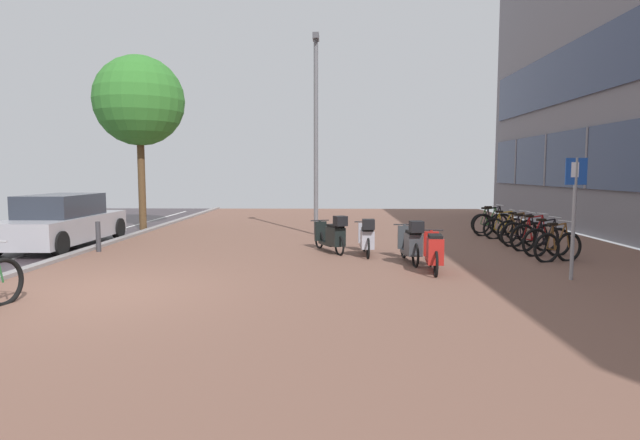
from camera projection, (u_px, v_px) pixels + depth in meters
The scene contains 18 objects.
ground at pixel (183, 295), 8.71m from camera, with size 21.00×40.00×0.13m.
bicycle_rack_00 at pixel (558, 247), 11.81m from camera, with size 1.27×0.52×0.97m.
bicycle_rack_01 at pixel (547, 242), 12.60m from camera, with size 1.33×0.48×1.00m.
bicycle_rack_02 at pixel (534, 237), 13.39m from camera, with size 1.37×0.48×1.02m.
bicycle_rack_03 at pixel (524, 234), 14.18m from camera, with size 1.33×0.48×0.98m.
bicycle_rack_04 at pixel (517, 231), 14.97m from camera, with size 1.31×0.50×0.96m.
bicycle_rack_05 at pixel (505, 228), 15.76m from camera, with size 1.33×0.48×0.94m.
bicycle_rack_06 at pixel (493, 225), 16.55m from camera, with size 1.42×0.48×1.03m.
bicycle_rack_07 at pixel (489, 223), 17.34m from camera, with size 1.30×0.48×0.93m.
scooter_near at pixel (333, 235), 13.07m from camera, with size 0.96×1.69×1.00m.
scooter_mid at pixel (411, 243), 11.54m from camera, with size 0.52×1.78×1.03m.
scooter_far at pixel (434, 252), 10.55m from camera, with size 0.53×1.74×0.83m.
scooter_extra at pixel (367, 238), 12.62m from camera, with size 0.52×1.74×0.97m.
parked_car_near at pixel (63, 222), 14.20m from camera, with size 1.81×4.49×1.43m.
parking_sign at pixel (574, 205), 9.72m from camera, with size 0.40×0.07×2.31m.
lamp_post at pixel (316, 126), 16.55m from camera, with size 0.20×0.52×6.37m.
street_tree at pixel (139, 101), 17.94m from camera, with size 3.09×3.09×6.04m.
bollard_far at pixel (98, 237), 13.26m from camera, with size 0.12×0.12×0.78m.
Camera 1 is at (3.93, -8.50, 2.06)m, focal length 29.05 mm.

